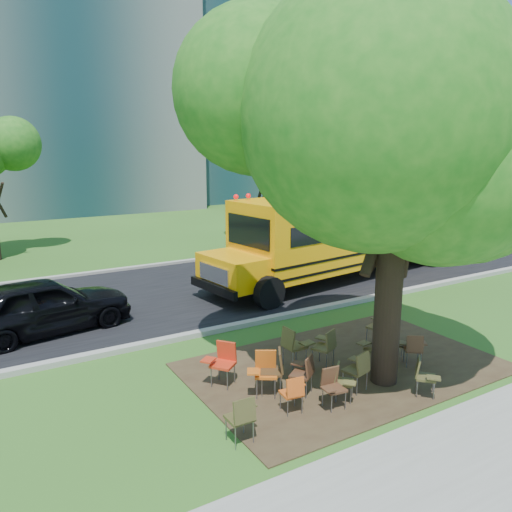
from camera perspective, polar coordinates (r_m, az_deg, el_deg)
ground at (r=11.74m, az=4.66°, el=-12.72°), size 160.00×160.00×0.00m
sidewalk at (r=8.74m, az=25.84°, el=-23.53°), size 60.00×4.00×0.04m
dirt_patch at (r=11.95m, az=10.09°, el=-12.33°), size 7.00×4.50×0.03m
asphalt_road at (r=17.52m, az=-8.75°, el=-4.14°), size 80.00×8.00×0.04m
kerb_near at (r=14.06m, az=-2.50°, el=-8.01°), size 80.00×0.25×0.14m
kerb_far at (r=21.25m, az=-12.95°, el=-1.23°), size 80.00×0.25×0.14m
building_right at (r=56.06m, az=2.23°, el=20.17°), size 30.00×16.00×25.00m
bg_tree_3 at (r=26.71m, az=1.36°, el=12.56°), size 5.60×5.60×7.84m
bg_tree_4 at (r=31.01m, az=15.23°, el=10.85°), size 5.00×5.00×6.85m
main_tree at (r=10.31m, az=16.00°, el=14.41°), size 7.20×7.20×9.03m
school_bus at (r=20.22m, az=12.09°, el=3.22°), size 13.20×4.43×3.17m
chair_0 at (r=8.86m, az=-1.57°, el=-17.62°), size 0.57×0.52×0.88m
chair_1 at (r=9.75m, az=4.32°, el=-15.06°), size 0.55×0.46×0.78m
chair_2 at (r=10.41m, az=5.52°, el=-12.91°), size 0.58×0.73×0.87m
chair_3 at (r=10.02m, az=8.68°, el=-14.29°), size 0.56×0.47×0.81m
chair_4 at (r=10.69m, az=11.61°, el=-12.31°), size 0.61×0.64×0.90m
chair_5 at (r=10.85m, az=18.62°, el=-12.63°), size 0.55×0.70×0.82m
chair_6 at (r=11.84m, az=13.65°, el=-9.91°), size 0.58×0.59×0.89m
chair_7 at (r=12.14m, az=17.68°, el=-9.85°), size 0.69×0.54×0.80m
chair_8 at (r=10.42m, az=2.07°, el=-12.50°), size 0.64×0.81×0.95m
chair_9 at (r=10.77m, az=-3.83°, el=-11.69°), size 0.80×0.64×0.95m
chair_10 at (r=11.56m, az=4.31°, el=-9.89°), size 0.58×0.63×0.96m
chair_11 at (r=11.66m, az=8.01°, el=-9.94°), size 0.62×0.73×0.91m
chair_12 at (r=12.39m, az=15.61°, el=-9.33°), size 0.53×0.67×0.78m
chair_13 at (r=13.19m, az=13.94°, el=-7.54°), size 0.61×0.64×0.90m
chair_14 at (r=10.31m, az=9.79°, el=-13.67°), size 0.52×0.66×0.77m
chair_15 at (r=10.36m, az=0.96°, el=-12.74°), size 0.78×0.62×0.93m
black_car at (r=14.66m, az=-23.12°, el=-5.23°), size 4.83×2.59×1.56m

